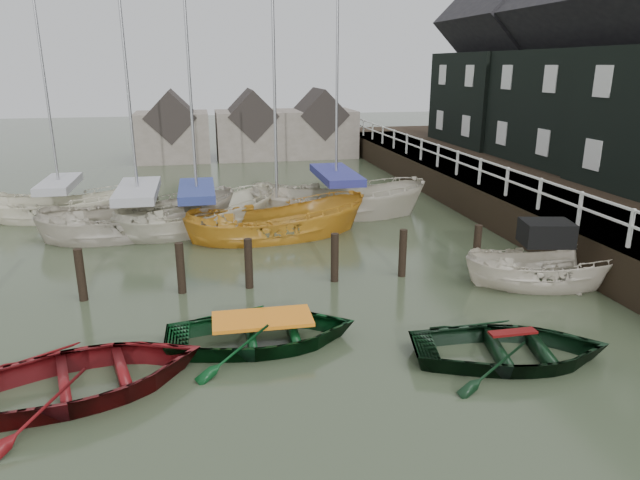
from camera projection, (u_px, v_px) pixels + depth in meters
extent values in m
plane|color=#323B25|center=(313.00, 331.00, 13.09)|extent=(120.00, 120.00, 0.00)
cube|color=black|center=(489.00, 176.00, 23.88)|extent=(3.00, 32.00, 0.20)
cube|color=silver|center=(458.00, 152.00, 23.28)|extent=(0.06, 32.00, 0.06)
cube|color=silver|center=(457.00, 162.00, 23.40)|extent=(0.06, 32.00, 0.06)
cube|color=black|center=(600.00, 202.00, 25.36)|extent=(14.00, 38.00, 1.50)
cube|color=black|center=(584.00, 107.00, 26.06)|extent=(6.00, 7.00, 5.00)
cube|color=black|center=(597.00, 7.00, 24.80)|extent=(6.11, 7.14, 6.11)
cube|color=black|center=(506.00, 99.00, 32.61)|extent=(6.40, 7.00, 5.00)
cube|color=black|center=(513.00, 19.00, 31.35)|extent=(6.52, 7.14, 6.52)
cylinder|color=black|center=(82.00, 282.00, 14.68)|extent=(0.22, 0.22, 1.80)
cylinder|color=black|center=(181.00, 275.00, 15.16)|extent=(0.22, 0.22, 1.80)
cylinder|color=black|center=(249.00, 270.00, 15.51)|extent=(0.22, 0.22, 1.80)
cylinder|color=black|center=(335.00, 264.00, 15.98)|extent=(0.22, 0.22, 1.80)
cylinder|color=black|center=(402.00, 260.00, 16.37)|extent=(0.22, 0.22, 1.80)
cylinder|color=black|center=(476.00, 254.00, 16.82)|extent=(0.22, 0.22, 1.80)
cube|color=#665B51|center=(173.00, 136.00, 36.19)|extent=(4.50, 4.00, 3.00)
cube|color=#282321|center=(171.00, 116.00, 35.81)|extent=(3.18, 4.08, 3.18)
cube|color=#665B51|center=(252.00, 135.00, 37.17)|extent=(4.50, 4.00, 3.00)
cube|color=#282321|center=(251.00, 114.00, 36.78)|extent=(3.18, 4.08, 3.18)
cube|color=#665B51|center=(319.00, 133.00, 38.04)|extent=(4.50, 4.00, 3.00)
cube|color=#282321|center=(319.00, 113.00, 37.66)|extent=(3.18, 4.08, 3.18)
imported|color=#550C0E|center=(82.00, 393.00, 10.62)|extent=(5.24, 4.31, 0.95)
imported|color=black|center=(263.00, 344.00, 12.49)|extent=(4.19, 3.02, 0.86)
imported|color=black|center=(510.00, 360.00, 11.80)|extent=(4.57, 3.67, 0.84)
imported|color=beige|center=(544.00, 286.00, 15.76)|extent=(4.73, 2.60, 1.73)
cube|color=black|center=(546.00, 233.00, 15.51)|extent=(1.48, 1.26, 0.65)
imported|color=#B9B09E|center=(142.00, 234.00, 20.64)|extent=(7.25, 3.74, 2.67)
cylinder|color=#B2B2B7|center=(125.00, 56.00, 18.83)|extent=(0.10, 0.10, 9.32)
cube|color=#97989C|center=(138.00, 191.00, 20.17)|extent=(3.98, 2.01, 0.30)
imported|color=beige|center=(199.00, 229.00, 21.20)|extent=(6.77, 4.68, 2.45)
cylinder|color=#B2B2B7|center=(188.00, 51.00, 19.34)|extent=(0.10, 0.10, 9.94)
cube|color=navy|center=(197.00, 191.00, 20.77)|extent=(3.71, 2.54, 0.30)
imported|color=#C38624|center=(278.00, 236.00, 20.39)|extent=(6.80, 3.21, 2.53)
cylinder|color=#B2B2B7|center=(274.00, 86.00, 18.86)|extent=(0.10, 0.10, 7.60)
imported|color=beige|center=(336.00, 214.00, 23.33)|extent=(7.58, 4.31, 2.76)
cylinder|color=#B2B2B7|center=(337.00, 47.00, 21.42)|extent=(0.10, 0.10, 9.98)
cube|color=navy|center=(336.00, 175.00, 22.85)|extent=(4.15, 2.32, 0.30)
imported|color=beige|center=(64.00, 218.00, 22.70)|extent=(6.23, 2.88, 2.33)
cylinder|color=#B2B2B7|center=(46.00, 94.00, 21.28)|extent=(0.10, 0.10, 7.07)
cube|color=#9B9BA1|center=(59.00, 184.00, 22.29)|extent=(3.42, 1.54, 0.30)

